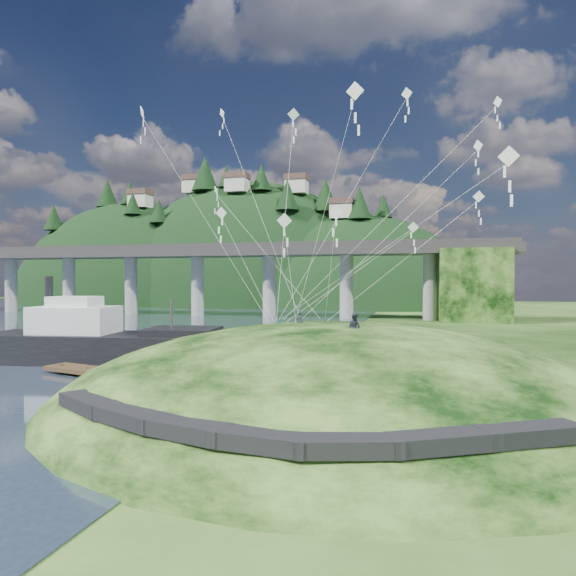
# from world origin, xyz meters

# --- Properties ---
(ground) EXTENTS (320.00, 320.00, 0.00)m
(ground) POSITION_xyz_m (0.00, 0.00, 0.00)
(ground) COLOR black
(ground) RESTS_ON ground
(grass_hill) EXTENTS (36.00, 32.00, 13.00)m
(grass_hill) POSITION_xyz_m (8.00, 2.00, -1.50)
(grass_hill) COLOR black
(grass_hill) RESTS_ON ground
(footpath) EXTENTS (22.29, 5.84, 0.83)m
(footpath) POSITION_xyz_m (7.46, -9.74, 2.08)
(footpath) COLOR black
(footpath) RESTS_ON ground
(bridge) EXTENTS (160.00, 11.00, 15.00)m
(bridge) POSITION_xyz_m (-26.46, 70.07, 9.70)
(bridge) COLOR #2D2B2B
(bridge) RESTS_ON ground
(far_ridge) EXTENTS (153.00, 70.00, 94.50)m
(far_ridge) POSITION_xyz_m (-43.58, 122.17, -7.44)
(far_ridge) COLOR black
(far_ridge) RESTS_ON ground
(work_barge) EXTENTS (23.06, 8.81, 7.87)m
(work_barge) POSITION_xyz_m (-15.17, 12.70, 1.97)
(work_barge) COLOR black
(work_barge) RESTS_ON ground
(wooden_dock) EXTENTS (13.76, 5.46, 0.98)m
(wooden_dock) POSITION_xyz_m (-9.73, 6.13, 0.43)
(wooden_dock) COLOR #392717
(wooden_dock) RESTS_ON ground
(kite_flyers) EXTENTS (4.53, 3.32, 1.56)m
(kite_flyers) POSITION_xyz_m (8.17, 0.92, 5.70)
(kite_flyers) COLOR #242830
(kite_flyers) RESTS_ON ground
(kite_swarm) EXTENTS (20.74, 16.31, 12.62)m
(kite_swarm) POSITION_xyz_m (8.18, 3.61, 15.12)
(kite_swarm) COLOR white
(kite_swarm) RESTS_ON ground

